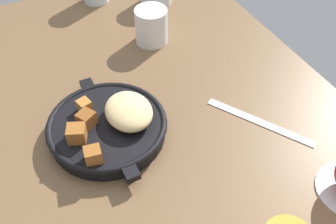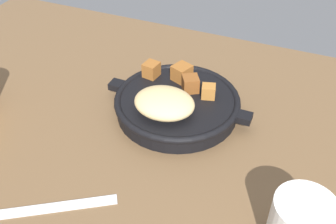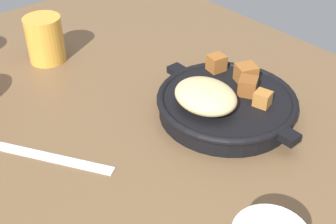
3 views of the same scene
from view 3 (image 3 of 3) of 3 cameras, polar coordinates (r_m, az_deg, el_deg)
ground_plane at (r=67.67cm, az=0.91°, el=-2.63°), size 114.73×76.64×2.40cm
cast_iron_skillet at (r=68.55cm, az=7.30°, el=1.33°), size 26.05×21.77×6.61cm
butter_knife at (r=64.06cm, az=-15.99°, el=-5.38°), size 18.98×12.88×0.36cm
juice_glass_amber at (r=84.96cm, az=-15.61°, el=9.05°), size 6.75×6.75×8.50cm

